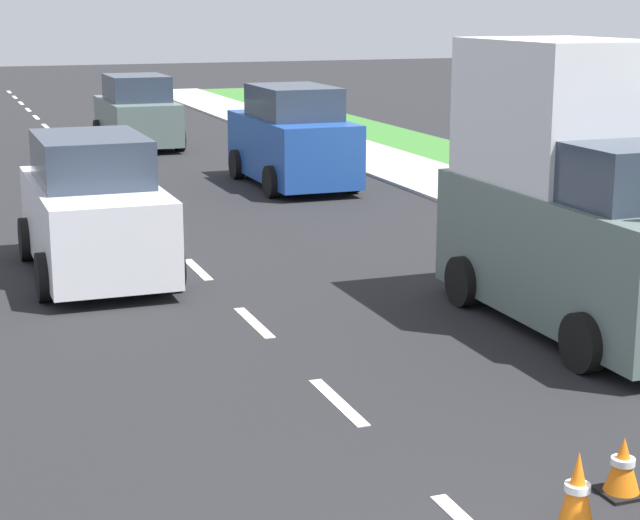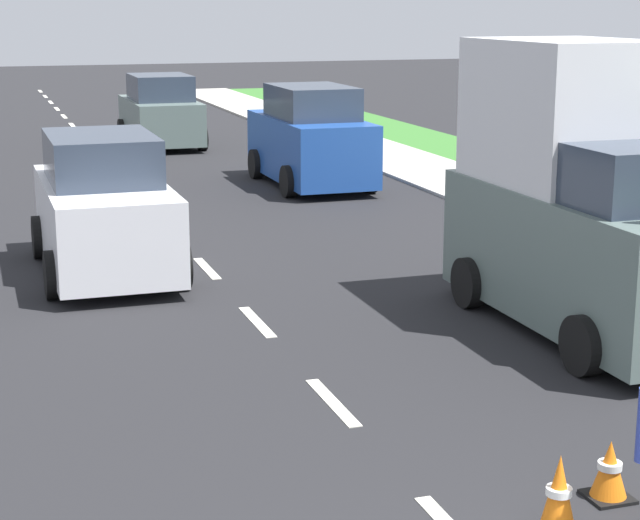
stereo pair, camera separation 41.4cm
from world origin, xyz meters
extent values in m
plane|color=black|center=(0.00, 21.00, 0.00)|extent=(96.00, 96.00, 0.00)
cube|color=silver|center=(0.00, 5.70, 0.01)|extent=(0.14, 1.40, 0.01)
cube|color=silver|center=(0.00, 8.70, 0.01)|extent=(0.14, 1.40, 0.01)
cube|color=silver|center=(0.00, 11.70, 0.01)|extent=(0.14, 1.40, 0.01)
cube|color=silver|center=(0.00, 14.70, 0.01)|extent=(0.14, 1.40, 0.01)
cube|color=silver|center=(0.00, 17.70, 0.01)|extent=(0.14, 1.40, 0.01)
cube|color=silver|center=(0.00, 20.70, 0.01)|extent=(0.14, 1.40, 0.01)
cube|color=silver|center=(0.00, 23.70, 0.01)|extent=(0.14, 1.40, 0.01)
cube|color=silver|center=(0.00, 26.70, 0.01)|extent=(0.14, 1.40, 0.01)
cube|color=silver|center=(0.00, 29.70, 0.01)|extent=(0.14, 1.40, 0.01)
cube|color=silver|center=(0.00, 32.70, 0.01)|extent=(0.14, 1.40, 0.01)
cube|color=silver|center=(0.00, 35.70, 0.01)|extent=(0.14, 1.40, 0.01)
cube|color=silver|center=(0.00, 38.70, 0.01)|extent=(0.14, 1.40, 0.01)
cube|color=silver|center=(0.00, 41.70, 0.01)|extent=(0.14, 1.40, 0.01)
cube|color=silver|center=(0.00, 44.70, 0.01)|extent=(0.14, 1.40, 0.01)
cube|color=silver|center=(0.00, 47.70, 0.01)|extent=(0.14, 1.40, 0.01)
cone|color=orange|center=(0.70, 2.45, 0.35)|extent=(0.30, 0.30, 0.65)
cylinder|color=white|center=(0.70, 2.45, 0.39)|extent=(0.20, 0.20, 0.06)
cube|color=black|center=(1.45, 2.92, 0.01)|extent=(0.36, 0.36, 0.03)
cone|color=orange|center=(1.45, 2.92, 0.27)|extent=(0.30, 0.30, 0.48)
cylinder|color=white|center=(1.45, 2.92, 0.29)|extent=(0.20, 0.20, 0.06)
cube|color=slate|center=(3.85, 7.08, 0.96)|extent=(1.90, 4.60, 1.56)
cube|color=#2D3847|center=(3.85, 6.27, 2.09)|extent=(1.67, 1.61, 0.70)
cube|color=silver|center=(3.85, 7.88, 2.64)|extent=(1.80, 2.53, 1.80)
cylinder|color=black|center=(2.88, 8.50, 0.34)|extent=(0.22, 0.68, 0.68)
cylinder|color=black|center=(4.82, 8.50, 0.34)|extent=(0.22, 0.68, 0.68)
cylinder|color=black|center=(2.88, 5.65, 0.34)|extent=(0.22, 0.68, 0.68)
cube|color=slate|center=(1.89, 26.43, 0.75)|extent=(1.79, 4.06, 1.14)
cube|color=#2D3847|center=(1.89, 26.33, 1.67)|extent=(1.58, 2.24, 0.70)
cylinder|color=black|center=(0.98, 27.69, 0.34)|extent=(0.22, 0.68, 0.68)
cylinder|color=black|center=(2.81, 27.69, 0.34)|extent=(0.22, 0.68, 0.68)
cylinder|color=black|center=(0.98, 25.17, 0.34)|extent=(0.22, 0.68, 0.68)
cylinder|color=black|center=(2.81, 25.17, 0.34)|extent=(0.22, 0.68, 0.68)
cube|color=#1E4799|center=(3.88, 18.64, 0.85)|extent=(1.77, 4.30, 1.34)
cube|color=#2D3847|center=(3.88, 18.53, 1.87)|extent=(1.56, 2.37, 0.70)
cylinder|color=black|center=(2.97, 19.97, 0.34)|extent=(0.22, 0.68, 0.68)
cylinder|color=black|center=(4.79, 19.97, 0.34)|extent=(0.22, 0.68, 0.68)
cylinder|color=black|center=(2.97, 17.31, 0.34)|extent=(0.22, 0.68, 0.68)
cylinder|color=black|center=(4.79, 17.31, 0.34)|extent=(0.22, 0.68, 0.68)
cube|color=silver|center=(-1.48, 11.97, 0.78)|extent=(1.74, 4.18, 1.21)
cube|color=#2D3847|center=(-1.48, 12.08, 1.74)|extent=(1.53, 2.30, 0.70)
cylinder|color=black|center=(-0.59, 10.68, 0.34)|extent=(0.22, 0.68, 0.68)
cylinder|color=black|center=(-2.37, 10.68, 0.34)|extent=(0.22, 0.68, 0.68)
cylinder|color=black|center=(-0.59, 13.27, 0.34)|extent=(0.22, 0.68, 0.68)
cylinder|color=black|center=(-2.37, 13.27, 0.34)|extent=(0.22, 0.68, 0.68)
camera|label=1|loc=(-3.75, -3.99, 3.98)|focal=60.57mm
camera|label=2|loc=(-3.35, -4.13, 3.98)|focal=60.57mm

